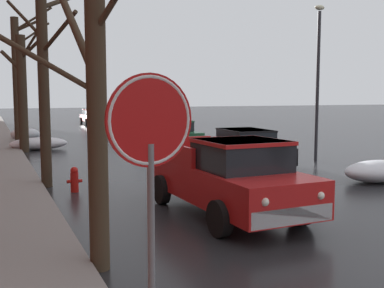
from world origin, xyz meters
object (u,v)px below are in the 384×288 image
bare_tree_at_the_corner (96,76)px  pickup_truck_red_approaching_near_lane (227,176)px  sedan_darkblue_parked_far_down_block (146,126)px  bare_tree_far_down_block (18,77)px  sedan_black_parked_kerbside_close (247,147)px  bare_tree_mid_block (22,88)px  sedan_grey_queued_behind_truck (112,121)px  stop_sign_at_corner (150,153)px  fire_hydrant (74,179)px  bare_tree_second_along_sidewalk (45,53)px  street_lamp_post (318,76)px  sedan_green_parked_kerbside_mid (174,133)px  sedan_red_at_far_intersection (93,116)px

bare_tree_at_the_corner → pickup_truck_red_approaching_near_lane: size_ratio=1.11×
pickup_truck_red_approaching_near_lane → sedan_darkblue_parked_far_down_block: 19.60m
bare_tree_far_down_block → sedan_black_parked_kerbside_close: bare_tree_far_down_block is taller
bare_tree_at_the_corner → bare_tree_mid_block: bare_tree_at_the_corner is taller
sedan_grey_queued_behind_truck → stop_sign_at_corner: stop_sign_at_corner is taller
sedan_black_parked_kerbside_close → fire_hydrant: size_ratio=6.09×
fire_hydrant → stop_sign_at_corner: stop_sign_at_corner is taller
bare_tree_far_down_block → fire_hydrant: 14.91m
bare_tree_second_along_sidewalk → street_lamp_post: bare_tree_second_along_sidewalk is taller
sedan_grey_queued_behind_truck → fire_hydrant: (-6.58, -22.27, -0.40)m
sedan_grey_queued_behind_truck → bare_tree_at_the_corner: bearing=-104.3°
bare_tree_mid_block → street_lamp_post: 13.46m
sedan_green_parked_kerbside_mid → fire_hydrant: sedan_green_parked_kerbside_mid is taller
bare_tree_mid_block → street_lamp_post: street_lamp_post is taller
bare_tree_at_the_corner → sedan_green_parked_kerbside_mid: (7.19, 15.02, -2.23)m
bare_tree_mid_block → stop_sign_at_corner: 19.81m
stop_sign_at_corner → bare_tree_far_down_block: bearing=89.1°
sedan_green_parked_kerbside_mid → stop_sign_at_corner: stop_sign_at_corner is taller
bare_tree_mid_block → bare_tree_far_down_block: (0.06, 4.21, 0.66)m
fire_hydrant → bare_tree_second_along_sidewalk: bearing=116.3°
bare_tree_at_the_corner → pickup_truck_red_approaching_near_lane: bare_tree_at_the_corner is taller
bare_tree_at_the_corner → sedan_green_parked_kerbside_mid: size_ratio=1.42×
pickup_truck_red_approaching_near_lane → sedan_darkblue_parked_far_down_block: pickup_truck_red_approaching_near_lane is taller
sedan_darkblue_parked_far_down_block → sedan_green_parked_kerbside_mid: bearing=-94.3°
bare_tree_at_the_corner → sedan_green_parked_kerbside_mid: bearing=64.4°
bare_tree_mid_block → bare_tree_far_down_block: 4.27m
bare_tree_mid_block → sedan_black_parked_kerbside_close: bare_tree_mid_block is taller
stop_sign_at_corner → bare_tree_second_along_sidewalk: bearing=88.0°
pickup_truck_red_approaching_near_lane → stop_sign_at_corner: 6.80m
sedan_green_parked_kerbside_mid → fire_hydrant: bearing=-126.1°
sedan_red_at_far_intersection → sedan_darkblue_parked_far_down_block: bearing=-88.6°
sedan_darkblue_parked_far_down_block → sedan_grey_queued_behind_truck: same height
sedan_black_parked_kerbside_close → bare_tree_mid_block: bearing=131.5°
bare_tree_mid_block → sedan_darkblue_parked_far_down_block: size_ratio=1.32×
sedan_grey_queued_behind_truck → street_lamp_post: size_ratio=0.71×
sedan_darkblue_parked_far_down_block → fire_hydrant: size_ratio=6.04×
sedan_green_parked_kerbside_mid → street_lamp_post: (3.50, -6.85, 2.73)m
bare_tree_second_along_sidewalk → pickup_truck_red_approaching_near_lane: bare_tree_second_along_sidewalk is taller
bare_tree_mid_block → stop_sign_at_corner: bare_tree_mid_block is taller
bare_tree_second_along_sidewalk → fire_hydrant: bearing=-63.7°
bare_tree_at_the_corner → sedan_darkblue_parked_far_down_block: 22.66m
bare_tree_mid_block → sedan_red_at_far_intersection: bearing=69.6°
fire_hydrant → street_lamp_post: bearing=12.1°
pickup_truck_red_approaching_near_lane → stop_sign_at_corner: stop_sign_at_corner is taller
sedan_green_parked_kerbside_mid → sedan_red_at_far_intersection: (0.12, 20.93, 0.00)m
bare_tree_at_the_corner → sedan_grey_queued_behind_truck: size_ratio=1.29×
sedan_green_parked_kerbside_mid → fire_hydrant: (-6.57, -9.00, -0.40)m
bare_tree_second_along_sidewalk → sedan_grey_queued_behind_truck: 22.54m
fire_hydrant → stop_sign_at_corner: size_ratio=0.25×
bare_tree_far_down_block → sedan_red_at_far_intersection: bare_tree_far_down_block is taller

